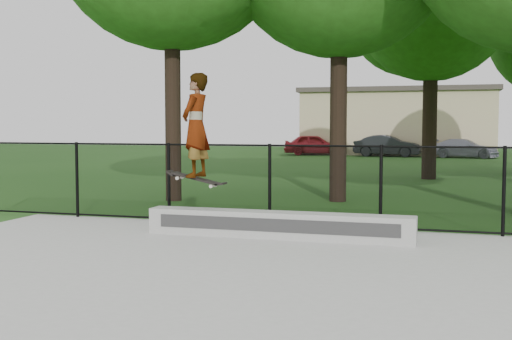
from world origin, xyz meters
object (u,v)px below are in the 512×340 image
at_px(car_a, 314,145).
at_px(skater_airborne, 196,127).
at_px(grind_ledge, 278,225).
at_px(car_b, 387,146).
at_px(car_c, 465,148).

height_order(car_a, skater_airborne, skater_airborne).
bearing_deg(grind_ledge, car_b, 91.59).
bearing_deg(skater_airborne, car_c, 80.24).
relative_size(car_a, car_b, 1.07).
bearing_deg(car_a, car_c, -110.39).
xyz_separation_m(grind_ledge, car_c, (3.64, 29.12, 0.28)).
bearing_deg(car_b, grind_ledge, -175.79).
bearing_deg(car_a, skater_airborne, 173.32).
relative_size(grind_ledge, car_b, 1.23).
bearing_deg(car_b, car_a, 84.36).
height_order(grind_ledge, car_b, car_b).
relative_size(grind_ledge, car_c, 1.26).
bearing_deg(grind_ledge, car_c, 82.88).
xyz_separation_m(grind_ledge, car_b, (-0.81, 29.41, 0.38)).
bearing_deg(car_c, car_a, 95.96).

